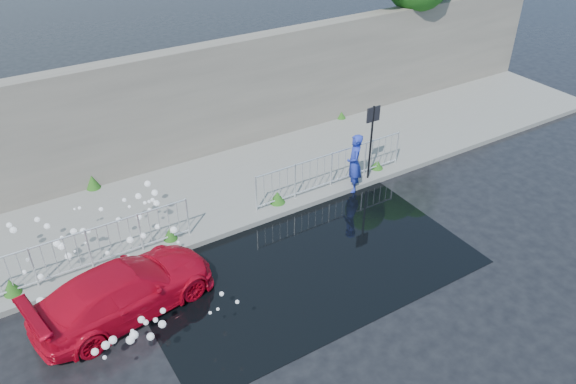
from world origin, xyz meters
name	(u,v)px	position (x,y,z in m)	size (l,w,h in m)	color
ground	(308,293)	(0.00, 0.00, 0.00)	(90.00, 90.00, 0.00)	black
pavement	(215,191)	(0.00, 5.00, 0.07)	(30.00, 4.00, 0.15)	gray
curb	(247,225)	(0.00, 3.00, 0.08)	(30.00, 0.25, 0.16)	gray
retaining_wall	(179,107)	(0.00, 7.20, 1.90)	(30.00, 0.60, 3.50)	#625B53
puddle	(303,261)	(0.50, 1.00, 0.01)	(8.00, 5.00, 0.01)	black
sign_post	(372,131)	(4.20, 3.10, 1.72)	(0.45, 0.06, 2.50)	black
railing_left	(89,248)	(-4.00, 3.35, 0.74)	(5.05, 0.05, 1.10)	silver
railing_right	(331,168)	(3.00, 3.35, 0.74)	(5.05, 0.05, 1.10)	silver
weeds	(198,198)	(-0.72, 4.53, 0.33)	(12.17, 3.93, 0.42)	#205015
water_spray	(108,256)	(-3.69, 2.84, 0.72)	(3.65, 5.36, 1.06)	white
red_car	(124,290)	(-3.71, 1.66, 0.59)	(1.66, 4.07, 1.18)	#BA071C
person	(354,163)	(3.56, 3.00, 0.90)	(0.66, 0.43, 1.80)	#2131A7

